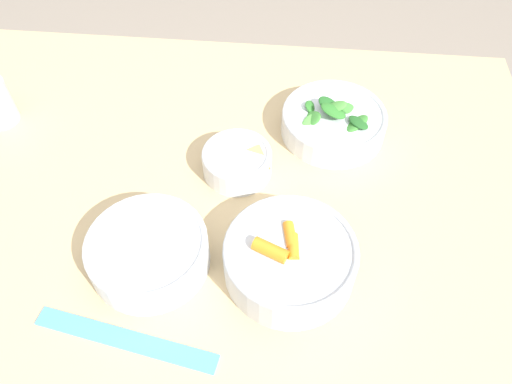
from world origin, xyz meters
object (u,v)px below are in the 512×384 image
bowl_greens (334,121)px  bowl_beans_hotdog (149,252)px  bowl_carrots (290,258)px  ruler (126,339)px  bowl_cookies (237,161)px

bowl_greens → bowl_beans_hotdog: (0.28, 0.31, -0.00)m
bowl_greens → bowl_carrots: bearing=78.1°
bowl_greens → ruler: 0.53m
bowl_cookies → ruler: 0.35m
bowl_carrots → ruler: (0.22, 0.13, -0.03)m
bowl_carrots → bowl_beans_hotdog: bowl_carrots is taller
bowl_greens → ruler: (0.29, 0.44, -0.03)m
ruler → bowl_cookies: bearing=-109.8°
bowl_cookies → ruler: size_ratio=0.45×
bowl_carrots → bowl_beans_hotdog: bearing=1.3°
bowl_beans_hotdog → ruler: size_ratio=0.68×
bowl_carrots → ruler: bearing=31.0°
bowl_carrots → bowl_beans_hotdog: size_ratio=1.08×
bowl_greens → bowl_cookies: size_ratio=1.60×
bowl_greens → ruler: size_ratio=0.72×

